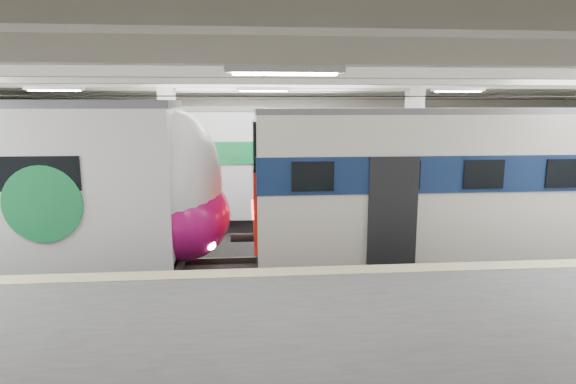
{
  "coord_description": "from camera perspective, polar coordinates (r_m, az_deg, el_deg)",
  "views": [
    {
      "loc": [
        -0.53,
        -12.61,
        4.48
      ],
      "look_at": [
        0.65,
        1.0,
        2.0
      ],
      "focal_mm": 30.0,
      "sensor_mm": 36.0,
      "label": 1
    }
  ],
  "objects": [
    {
      "name": "older_rer",
      "position": [
        14.48,
        23.03,
        0.83
      ],
      "size": [
        13.3,
        2.94,
        4.4
      ],
      "color": "silver",
      "rests_on": "ground"
    },
    {
      "name": "station_hall",
      "position": [
        10.96,
        -2.14,
        3.81
      ],
      "size": [
        36.0,
        24.0,
        5.75
      ],
      "color": "black",
      "rests_on": "ground"
    },
    {
      "name": "far_train",
      "position": [
        19.27,
        -23.69,
        2.86
      ],
      "size": [
        13.91,
        3.44,
        4.41
      ],
      "rotation": [
        0.0,
        0.0,
        -0.05
      ],
      "color": "silver",
      "rests_on": "ground"
    }
  ]
}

